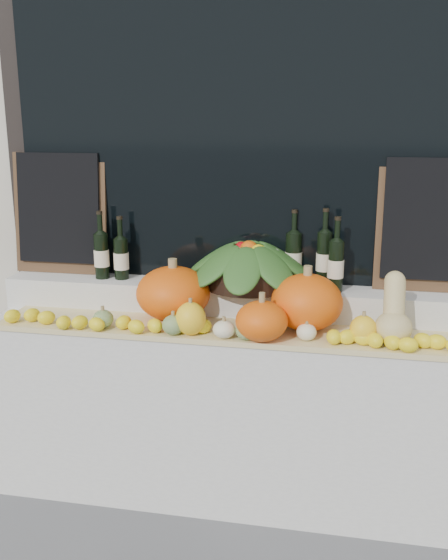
{
  "coord_description": "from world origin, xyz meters",
  "views": [
    {
      "loc": [
        0.52,
        -1.23,
        1.86
      ],
      "look_at": [
        0.0,
        1.45,
        1.12
      ],
      "focal_mm": 40.0,
      "sensor_mm": 36.0,
      "label": 1
    }
  ],
  "objects_px": {
    "pumpkin_left": "(173,293)",
    "produce_bowl": "(249,264)",
    "wine_bottle_tall": "(293,258)",
    "butternut_squash": "(394,315)",
    "pumpkin_right": "(307,302)"
  },
  "relations": [
    {
      "from": "pumpkin_left",
      "to": "pumpkin_right",
      "type": "height_order",
      "value": "pumpkin_right"
    },
    {
      "from": "pumpkin_left",
      "to": "wine_bottle_tall",
      "type": "height_order",
      "value": "wine_bottle_tall"
    },
    {
      "from": "pumpkin_left",
      "to": "produce_bowl",
      "type": "height_order",
      "value": "produce_bowl"
    },
    {
      "from": "pumpkin_left",
      "to": "pumpkin_right",
      "type": "bearing_deg",
      "value": -2.27
    },
    {
      "from": "pumpkin_left",
      "to": "wine_bottle_tall",
      "type": "bearing_deg",
      "value": 25.48
    },
    {
      "from": "butternut_squash",
      "to": "wine_bottle_tall",
      "type": "distance_m",
      "value": 0.61
    },
    {
      "from": "pumpkin_left",
      "to": "produce_bowl",
      "type": "xyz_separation_m",
      "value": [
        0.33,
        0.17,
        0.12
      ]
    },
    {
      "from": "pumpkin_right",
      "to": "wine_bottle_tall",
      "type": "height_order",
      "value": "wine_bottle_tall"
    },
    {
      "from": "pumpkin_left",
      "to": "pumpkin_right",
      "type": "xyz_separation_m",
      "value": [
        0.63,
        -0.02,
        0.0
      ]
    },
    {
      "from": "pumpkin_right",
      "to": "produce_bowl",
      "type": "distance_m",
      "value": 0.37
    },
    {
      "from": "pumpkin_left",
      "to": "wine_bottle_tall",
      "type": "relative_size",
      "value": 0.96
    },
    {
      "from": "wine_bottle_tall",
      "to": "pumpkin_left",
      "type": "bearing_deg",
      "value": -154.52
    },
    {
      "from": "produce_bowl",
      "to": "butternut_squash",
      "type": "bearing_deg",
      "value": -23.17
    },
    {
      "from": "butternut_squash",
      "to": "produce_bowl",
      "type": "height_order",
      "value": "produce_bowl"
    },
    {
      "from": "pumpkin_right",
      "to": "wine_bottle_tall",
      "type": "bearing_deg",
      "value": 107.29
    }
  ]
}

